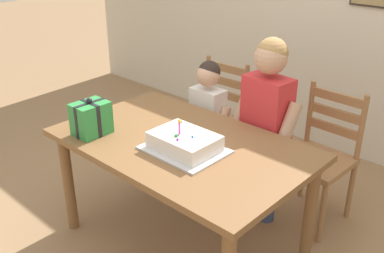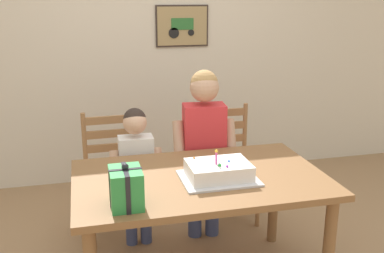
{
  "view_description": "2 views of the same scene",
  "coord_description": "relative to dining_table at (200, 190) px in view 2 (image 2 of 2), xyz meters",
  "views": [
    {
      "loc": [
        1.61,
        -1.65,
        1.9
      ],
      "look_at": [
        0.07,
        0.01,
        0.85
      ],
      "focal_mm": 41.44,
      "sensor_mm": 36.0,
      "label": 1
    },
    {
      "loc": [
        -0.65,
        -2.42,
        1.78
      ],
      "look_at": [
        -0.01,
        0.17,
        1.0
      ],
      "focal_mm": 42.4,
      "sensor_mm": 36.0,
      "label": 2
    }
  ],
  "objects": [
    {
      "name": "back_wall",
      "position": [
        0.0,
        1.93,
        0.65
      ],
      "size": [
        6.4,
        0.11,
        2.6
      ],
      "color": "beige",
      "rests_on": "ground"
    },
    {
      "name": "dining_table",
      "position": [
        0.0,
        0.0,
        0.0
      ],
      "size": [
        1.49,
        0.93,
        0.74
      ],
      "color": "brown",
      "rests_on": "ground"
    },
    {
      "name": "birthday_cake",
      "position": [
        0.09,
        -0.07,
        0.14
      ],
      "size": [
        0.44,
        0.34,
        0.19
      ],
      "color": "silver",
      "rests_on": "dining_table"
    },
    {
      "name": "gift_box_red_large",
      "position": [
        -0.47,
        -0.29,
        0.19
      ],
      "size": [
        0.17,
        0.21,
        0.23
      ],
      "color": "#2D8E42",
      "rests_on": "dining_table"
    },
    {
      "name": "chair_left",
      "position": [
        -0.46,
        0.85,
        -0.18
      ],
      "size": [
        0.43,
        0.43,
        0.92
      ],
      "color": "#996B42",
      "rests_on": "ground"
    },
    {
      "name": "chair_right",
      "position": [
        0.46,
        0.85,
        -0.18
      ],
      "size": [
        0.44,
        0.44,
        0.92
      ],
      "color": "#996B42",
      "rests_on": "ground"
    },
    {
      "name": "child_older",
      "position": [
        0.19,
        0.59,
        0.13
      ],
      "size": [
        0.48,
        0.28,
        1.28
      ],
      "color": "#38426B",
      "rests_on": "ground"
    },
    {
      "name": "child_younger",
      "position": [
        -0.31,
        0.59,
        -0.02
      ],
      "size": [
        0.37,
        0.21,
        1.03
      ],
      "color": "#38426B",
      "rests_on": "ground"
    }
  ]
}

